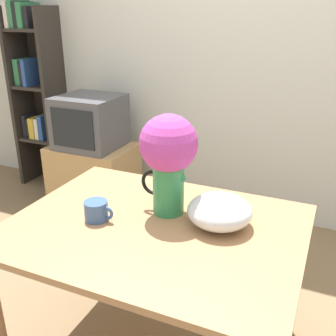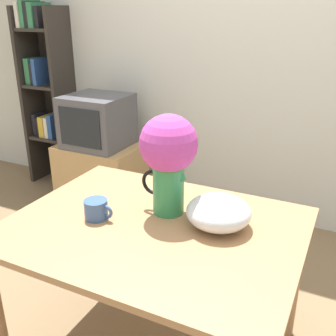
# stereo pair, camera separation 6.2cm
# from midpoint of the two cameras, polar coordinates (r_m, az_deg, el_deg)

# --- Properties ---
(wall_back) EXTENTS (8.00, 0.05, 2.60)m
(wall_back) POSITION_cam_midpoint_polar(r_m,az_deg,el_deg) (3.05, 10.56, 16.29)
(wall_back) COLOR silver
(wall_back) RESTS_ON ground_plane
(table) EXTENTS (1.24, 0.95, 0.72)m
(table) POSITION_cam_midpoint_polar(r_m,az_deg,el_deg) (1.75, -2.92, -10.93)
(table) COLOR #A3754C
(table) RESTS_ON ground_plane
(flower_vase) EXTENTS (0.26, 0.26, 0.46)m
(flower_vase) POSITION_cam_midpoint_polar(r_m,az_deg,el_deg) (1.69, -1.00, 2.05)
(flower_vase) COLOR #2D844C
(flower_vase) RESTS_ON table
(coffee_mug) EXTENTS (0.14, 0.10, 0.09)m
(coffee_mug) POSITION_cam_midpoint_polar(r_m,az_deg,el_deg) (1.76, -11.31, -6.10)
(coffee_mug) COLOR #385689
(coffee_mug) RESTS_ON table
(white_bowl) EXTENTS (0.28, 0.28, 0.13)m
(white_bowl) POSITION_cam_midpoint_polar(r_m,az_deg,el_deg) (1.68, 6.44, -6.26)
(white_bowl) COLOR silver
(white_bowl) RESTS_ON table
(tv_stand) EXTENTS (0.66, 0.47, 0.55)m
(tv_stand) POSITION_cam_midpoint_polar(r_m,az_deg,el_deg) (3.36, -11.17, -1.33)
(tv_stand) COLOR tan
(tv_stand) RESTS_ON ground_plane
(tv_set) EXTENTS (0.48, 0.46, 0.41)m
(tv_set) POSITION_cam_midpoint_polar(r_m,az_deg,el_deg) (3.21, -11.81, 6.60)
(tv_set) COLOR #4C4C51
(tv_set) RESTS_ON tv_stand
(bookshelf) EXTENTS (0.43, 0.30, 1.67)m
(bookshelf) POSITION_cam_midpoint_polar(r_m,az_deg,el_deg) (3.85, -18.89, 10.77)
(bookshelf) COLOR #2D2823
(bookshelf) RESTS_ON ground_plane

